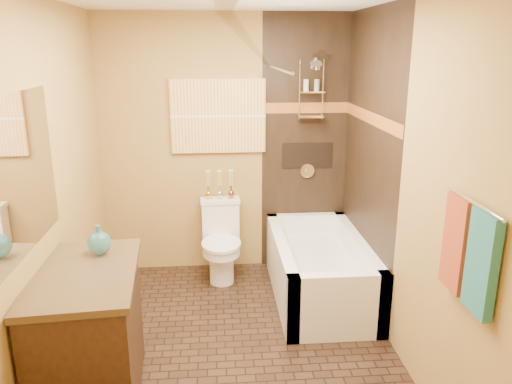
{
  "coord_description": "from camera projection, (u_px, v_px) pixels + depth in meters",
  "views": [
    {
      "loc": [
        -0.11,
        -3.29,
        2.19
      ],
      "look_at": [
        0.2,
        0.4,
        1.1
      ],
      "focal_mm": 35.0,
      "sensor_mm": 36.0,
      "label": 1
    }
  ],
  "objects": [
    {
      "name": "floor",
      "position": [
        234.0,
        347.0,
        3.77
      ],
      "size": [
        3.0,
        3.0,
        0.0
      ],
      "primitive_type": "plane",
      "color": "black",
      "rests_on": "ground"
    },
    {
      "name": "wall_left",
      "position": [
        52.0,
        193.0,
        3.32
      ],
      "size": [
        0.02,
        3.0,
        2.5
      ],
      "primitive_type": "cube",
      "color": "#A98541",
      "rests_on": "floor"
    },
    {
      "name": "wall_right",
      "position": [
        402.0,
        185.0,
        3.51
      ],
      "size": [
        0.02,
        3.0,
        2.5
      ],
      "primitive_type": "cube",
      "color": "#A98541",
      "rests_on": "floor"
    },
    {
      "name": "wall_back",
      "position": [
        226.0,
        147.0,
        4.85
      ],
      "size": [
        2.4,
        0.02,
        2.5
      ],
      "primitive_type": "cube",
      "color": "#A98541",
      "rests_on": "floor"
    },
    {
      "name": "wall_front",
      "position": [
        246.0,
        291.0,
        1.98
      ],
      "size": [
        2.4,
        0.02,
        2.5
      ],
      "primitive_type": "cube",
      "color": "#A98541",
      "rests_on": "floor"
    },
    {
      "name": "alcove_tile_back",
      "position": [
        305.0,
        146.0,
        4.9
      ],
      "size": [
        0.85,
        0.01,
        2.5
      ],
      "primitive_type": "cube",
      "color": "black",
      "rests_on": "wall_back"
    },
    {
      "name": "alcove_tile_right",
      "position": [
        368.0,
        161.0,
        4.23
      ],
      "size": [
        0.01,
        1.5,
        2.5
      ],
      "primitive_type": "cube",
      "color": "black",
      "rests_on": "wall_right"
    },
    {
      "name": "mosaic_band_back",
      "position": [
        306.0,
        108.0,
        4.79
      ],
      "size": [
        0.85,
        0.01,
        0.1
      ],
      "primitive_type": "cube",
      "color": "brown",
      "rests_on": "alcove_tile_back"
    },
    {
      "name": "mosaic_band_right",
      "position": [
        370.0,
        118.0,
        4.13
      ],
      "size": [
        0.01,
        1.5,
        0.1
      ],
      "primitive_type": "cube",
      "color": "brown",
      "rests_on": "alcove_tile_right"
    },
    {
      "name": "alcove_niche",
      "position": [
        307.0,
        156.0,
        4.93
      ],
      "size": [
        0.5,
        0.01,
        0.25
      ],
      "primitive_type": "cube",
      "color": "black",
      "rests_on": "alcove_tile_back"
    },
    {
      "name": "shower_fixtures",
      "position": [
        311.0,
        104.0,
        4.68
      ],
      "size": [
        0.24,
        0.33,
        1.16
      ],
      "color": "silver",
      "rests_on": "floor"
    },
    {
      "name": "curtain_rod",
      "position": [
        277.0,
        68.0,
        3.95
      ],
      "size": [
        0.03,
        1.55,
        0.03
      ],
      "primitive_type": "cylinder",
      "rotation": [
        1.57,
        0.0,
        0.0
      ],
      "color": "silver",
      "rests_on": "wall_back"
    },
    {
      "name": "towel_bar",
      "position": [
        473.0,
        202.0,
        2.45
      ],
      "size": [
        0.02,
        0.55,
        0.02
      ],
      "primitive_type": "cylinder",
      "rotation": [
        1.57,
        0.0,
        0.0
      ],
      "color": "silver",
      "rests_on": "wall_right"
    },
    {
      "name": "towel_teal",
      "position": [
        482.0,
        264.0,
        2.4
      ],
      "size": [
        0.05,
        0.22,
        0.52
      ],
      "primitive_type": "cube",
      "color": "#216E6C",
      "rests_on": "towel_bar"
    },
    {
      "name": "towel_rust",
      "position": [
        456.0,
        243.0,
        2.65
      ],
      "size": [
        0.05,
        0.22,
        0.52
      ],
      "primitive_type": "cube",
      "color": "maroon",
      "rests_on": "towel_bar"
    },
    {
      "name": "sunset_painting",
      "position": [
        218.0,
        116.0,
        4.74
      ],
      "size": [
        0.9,
        0.04,
        0.7
      ],
      "primitive_type": "cube",
      "color": "gold",
      "rests_on": "wall_back"
    },
    {
      "name": "vanity_mirror",
      "position": [
        24.0,
        173.0,
        2.81
      ],
      "size": [
        0.01,
        1.0,
        0.9
      ],
      "primitive_type": "cube",
      "color": "white",
      "rests_on": "wall_left"
    },
    {
      "name": "bathtub",
      "position": [
        319.0,
        274.0,
        4.49
      ],
      "size": [
        0.8,
        1.5,
        0.55
      ],
      "color": "white",
      "rests_on": "floor"
    },
    {
      "name": "toilet",
      "position": [
        221.0,
        241.0,
        4.82
      ],
      "size": [
        0.39,
        0.57,
        0.76
      ],
      "rotation": [
        0.0,
        0.0,
        0.04
      ],
      "color": "white",
      "rests_on": "floor"
    },
    {
      "name": "vanity",
      "position": [
        89.0,
        335.0,
        3.13
      ],
      "size": [
        0.69,
        1.04,
        0.88
      ],
      "rotation": [
        0.0,
        0.0,
        0.08
      ],
      "color": "black",
      "rests_on": "floor"
    },
    {
      "name": "teal_bottle",
      "position": [
        99.0,
        240.0,
        3.23
      ],
      "size": [
        0.18,
        0.18,
        0.24
      ],
      "primitive_type": null,
      "rotation": [
        0.0,
        0.0,
        0.18
      ],
      "color": "#2A757E",
      "rests_on": "vanity"
    },
    {
      "name": "bud_vases",
      "position": [
        220.0,
        184.0,
        4.84
      ],
      "size": [
        0.28,
        0.06,
        0.28
      ],
      "color": "gold",
      "rests_on": "toilet"
    }
  ]
}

